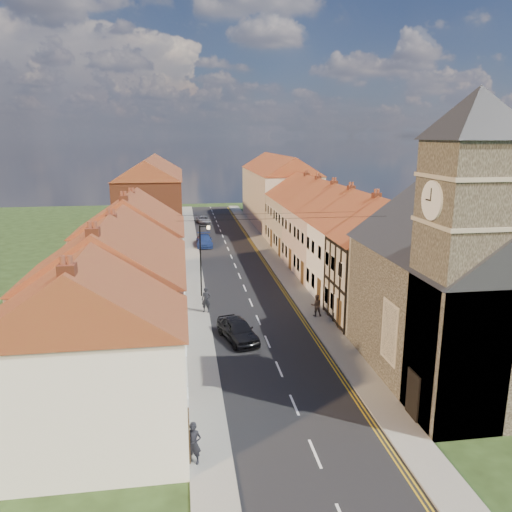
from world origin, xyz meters
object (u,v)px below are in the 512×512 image
(car_far, at_px, (204,241))
(car_distant, at_px, (204,220))
(church, at_px, (464,278))
(pedestrian_left_b, at_px, (206,300))
(pedestrian_right, at_px, (316,305))
(car_near, at_px, (238,330))
(pedestrian_left, at_px, (194,443))
(lamppost, at_px, (202,256))

(car_far, height_order, car_distant, car_far)
(church, bearing_deg, pedestrian_left_b, 135.85)
(pedestrian_right, bearing_deg, car_near, 31.43)
(church, bearing_deg, pedestrian_right, 115.17)
(car_far, height_order, pedestrian_left, pedestrian_left)
(car_far, relative_size, pedestrian_left_b, 2.46)
(lamppost, bearing_deg, pedestrian_left_b, -88.40)
(church, height_order, car_distant, church)
(church, bearing_deg, pedestrian_left, -159.79)
(car_distant, height_order, pedestrian_left_b, pedestrian_left_b)
(church, relative_size, pedestrian_left, 8.42)
(car_near, relative_size, pedestrian_left, 2.42)
(car_near, relative_size, pedestrian_left_b, 2.26)
(car_far, bearing_deg, lamppost, -92.63)
(pedestrian_left, xyz_separation_m, pedestrian_right, (9.45, 15.98, -0.08))
(pedestrian_right, xyz_separation_m, pedestrian_left_b, (-8.05, 2.02, 0.14))
(church, height_order, pedestrian_left_b, church)
(church, height_order, lamppost, church)
(car_distant, bearing_deg, pedestrian_left_b, -99.95)
(car_far, bearing_deg, pedestrian_right, -74.32)
(car_far, distance_m, car_distant, 16.88)
(car_distant, bearing_deg, pedestrian_right, -89.16)
(lamppost, bearing_deg, car_near, -78.54)
(car_distant, bearing_deg, church, -85.62)
(lamppost, xyz_separation_m, car_near, (1.91, -9.45, -2.80))
(car_distant, relative_size, pedestrian_right, 2.38)
(church, relative_size, car_far, 3.20)
(lamppost, distance_m, pedestrian_right, 10.47)
(car_near, xyz_separation_m, car_far, (-0.83, 29.48, -0.05))
(car_near, distance_m, pedestrian_right, 7.13)
(church, bearing_deg, car_far, 108.22)
(pedestrian_left, bearing_deg, pedestrian_right, 79.24)
(lamppost, distance_m, pedestrian_left_b, 4.69)
(pedestrian_right, height_order, pedestrian_left_b, pedestrian_left_b)
(pedestrian_right, relative_size, pedestrian_left_b, 0.85)
(car_distant, bearing_deg, pedestrian_left, -100.61)
(church, xyz_separation_m, pedestrian_left_b, (-13.06, 12.68, -4.79))
(car_far, relative_size, pedestrian_left, 2.63)
(pedestrian_left, distance_m, pedestrian_left_b, 18.05)
(car_near, bearing_deg, pedestrian_right, 13.32)
(car_near, height_order, pedestrian_left_b, pedestrian_left_b)
(car_distant, height_order, pedestrian_left, pedestrian_left)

